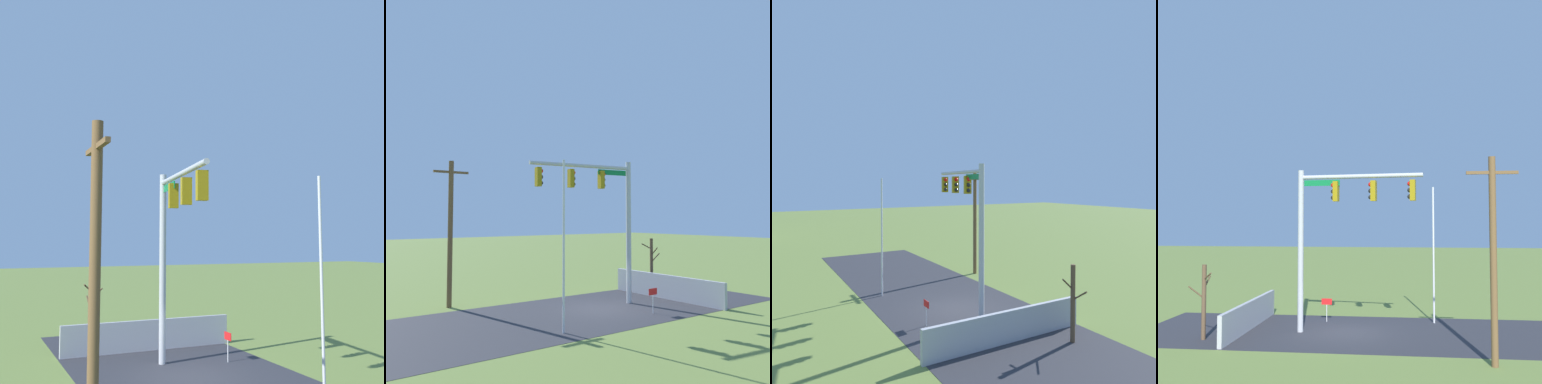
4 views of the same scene
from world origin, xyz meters
TOP-DOWN VIEW (x-y plane):
  - ground_plane at (0.00, 0.00)m, footprint 160.00×160.00m
  - road_surface at (-4.00, 0.00)m, footprint 28.00×8.00m
  - sidewalk_corner at (3.22, 0.24)m, footprint 6.00×6.00m
  - retaining_fence at (4.83, -0.11)m, footprint 0.20×8.05m
  - signal_mast at (0.62, 0.47)m, footprint 6.04×1.11m
  - flagpole at (-4.26, -2.72)m, footprint 0.10×0.10m
  - utility_pole at (-6.13, 5.07)m, footprint 1.90×0.26m
  - bare_tree at (6.21, 2.32)m, footprint 1.27×1.02m
  - open_sign at (1.37, -2.36)m, footprint 0.56×0.04m

SIDE VIEW (x-z plane):
  - ground_plane at x=0.00m, z-range 0.00..0.00m
  - sidewalk_corner at x=3.22m, z-range 0.00..0.01m
  - road_surface at x=-4.00m, z-range 0.00..0.01m
  - retaining_fence at x=4.83m, z-range 0.00..1.38m
  - open_sign at x=1.37m, z-range 0.30..1.52m
  - bare_tree at x=6.21m, z-range 0.06..3.42m
  - flagpole at x=-4.26m, z-range 0.00..7.12m
  - utility_pole at x=-6.13m, z-range 0.16..7.89m
  - signal_mast at x=0.62m, z-range 1.55..9.35m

